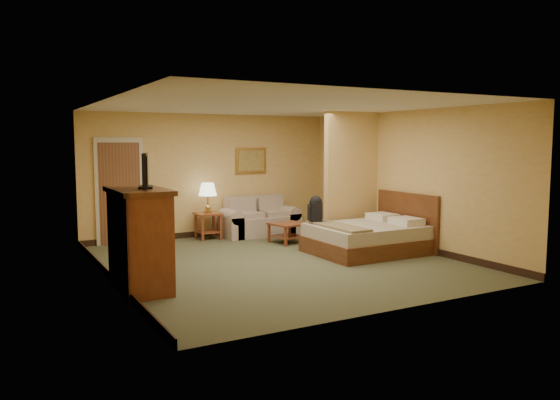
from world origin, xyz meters
TOP-DOWN VIEW (x-y plane):
  - floor at (0.00, 0.00)m, footprint 6.00×6.00m
  - ceiling at (0.00, 0.00)m, footprint 6.00×6.00m
  - back_wall at (0.00, 3.00)m, footprint 5.50×0.02m
  - left_wall at (-2.75, 0.00)m, footprint 0.02×6.00m
  - right_wall at (2.75, 0.00)m, footprint 0.02×6.00m
  - partition at (2.15, 0.93)m, footprint 1.20×0.15m
  - door at (-1.95, 2.96)m, footprint 0.94×0.16m
  - baseboard at (0.00, 2.99)m, footprint 5.50×0.02m
  - loveseat at (0.92, 2.57)m, footprint 1.66×0.77m
  - side_table at (-0.23, 2.65)m, footprint 0.50×0.50m
  - table_lamp at (-0.23, 2.65)m, footprint 0.38×0.38m
  - coffee_table at (1.00, 1.46)m, footprint 0.72×0.72m
  - wall_picture at (0.92, 2.97)m, footprint 0.74×0.04m
  - dresser at (-2.48, -0.62)m, footprint 0.68×1.30m
  - tv at (-2.38, -0.62)m, footprint 0.28×0.75m
  - bed at (1.82, -0.10)m, footprint 1.95×1.64m
  - backpack at (1.04, 0.48)m, footprint 0.29×0.34m

SIDE VIEW (x-z plane):
  - floor at x=0.00m, z-range 0.00..0.00m
  - baseboard at x=0.00m, z-range 0.00..0.12m
  - loveseat at x=0.92m, z-range -0.15..0.69m
  - coffee_table at x=1.00m, z-range 0.09..0.49m
  - bed at x=1.82m, z-range -0.24..0.82m
  - side_table at x=-0.23m, z-range 0.09..0.63m
  - dresser at x=-2.48m, z-range 0.01..1.39m
  - backpack at x=1.04m, z-range 0.53..1.04m
  - table_lamp at x=-0.23m, z-range 0.71..1.33m
  - door at x=-1.95m, z-range -0.02..2.08m
  - back_wall at x=0.00m, z-range 0.00..2.60m
  - left_wall at x=-2.75m, z-range 0.00..2.60m
  - right_wall at x=2.75m, z-range 0.00..2.60m
  - partition at x=2.15m, z-range 0.00..2.60m
  - wall_picture at x=0.92m, z-range 1.31..1.89m
  - tv at x=-2.38m, z-range 1.37..1.84m
  - ceiling at x=0.00m, z-range 2.60..2.60m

